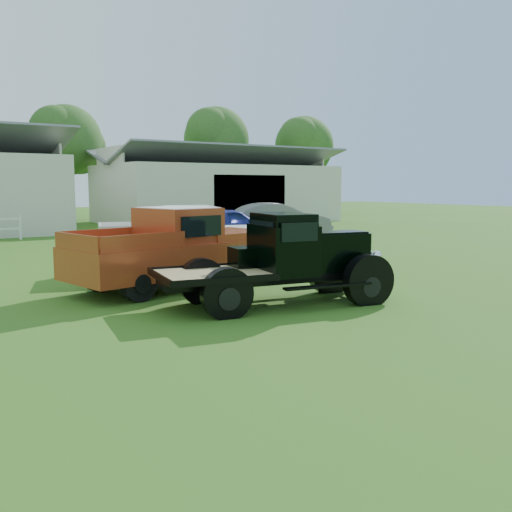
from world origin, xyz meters
TOP-DOWN VIEW (x-y plane):
  - ground at (0.00, 0.00)m, footprint 120.00×120.00m
  - shed_right at (14.00, 27.00)m, footprint 16.80×9.20m
  - tree_c at (5.00, 33.00)m, footprint 5.40×5.40m
  - tree_d at (18.00, 34.00)m, footprint 6.00×6.00m
  - tree_e at (26.00, 32.00)m, footprint 5.70×5.70m
  - vintage_flatbed at (0.50, 0.75)m, footprint 5.35×2.87m
  - red_pickup at (-0.48, 3.94)m, footprint 6.02×3.26m
  - white_pickup at (0.98, 6.19)m, footprint 5.69×3.54m
  - misc_car_blue at (6.61, 13.12)m, footprint 4.90×2.21m
  - misc_car_grey at (9.77, 13.66)m, footprint 5.60×3.38m

SIDE VIEW (x-z plane):
  - ground at x=0.00m, z-range 0.00..0.00m
  - misc_car_blue at x=6.61m, z-range 0.00..1.63m
  - misc_car_grey at x=9.77m, z-range 0.00..1.74m
  - white_pickup at x=0.98m, z-range 0.00..1.95m
  - vintage_flatbed at x=0.50m, z-range 0.00..2.01m
  - red_pickup at x=-0.48m, z-range 0.00..2.08m
  - shed_right at x=14.00m, z-range 0.00..5.20m
  - tree_c at x=5.00m, z-range 0.00..9.00m
  - tree_e at x=26.00m, z-range 0.00..9.50m
  - tree_d at x=18.00m, z-range 0.00..10.00m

